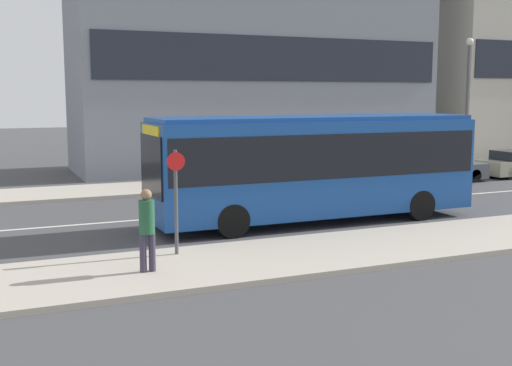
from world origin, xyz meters
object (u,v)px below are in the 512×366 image
at_px(parked_car_0, 440,169).
at_px(street_lamp, 467,90).
at_px(city_bus, 314,161).
at_px(pedestrian_near_stop, 147,225).
at_px(bus_stop_sign, 176,194).

distance_m(parked_car_0, street_lamp, 4.78).
bearing_deg(parked_car_0, city_bus, -148.92).
relative_size(city_bus, pedestrian_near_stop, 5.68).
height_order(pedestrian_near_stop, bus_stop_sign, bus_stop_sign).
relative_size(parked_car_0, bus_stop_sign, 1.60).
bearing_deg(city_bus, bus_stop_sign, -153.02).
xyz_separation_m(city_bus, pedestrian_near_stop, (-6.29, -4.05, -0.73)).
xyz_separation_m(city_bus, parked_car_0, (9.71, 5.85, -1.30)).
distance_m(city_bus, bus_stop_sign, 5.99).
distance_m(pedestrian_near_stop, street_lamp, 22.23).
xyz_separation_m(pedestrian_near_stop, bus_stop_sign, (1.02, 1.24, 0.44)).
height_order(city_bus, bus_stop_sign, city_bus).
xyz_separation_m(pedestrian_near_stop, street_lamp, (18.79, 11.50, 2.97)).
height_order(parked_car_0, street_lamp, street_lamp).
bearing_deg(street_lamp, bus_stop_sign, -149.98).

